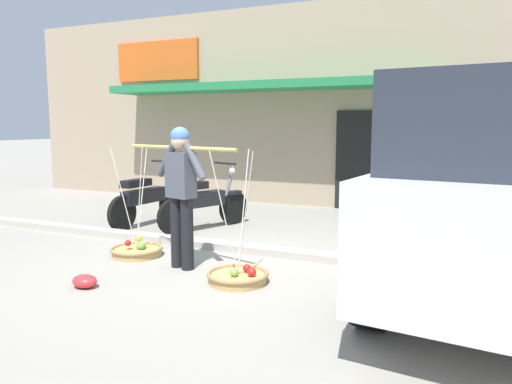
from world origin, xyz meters
TOP-DOWN VIEW (x-y plane):
  - ground_plane at (0.00, 0.00)m, footprint 90.00×90.00m
  - sidewalk_curb at (0.00, 0.70)m, footprint 20.00×0.24m
  - fruit_vendor at (-0.36, -0.28)m, footprint 1.72×0.49m
  - fruit_basket_left_side at (-1.22, -0.05)m, footprint 0.68×0.68m
  - fruit_basket_right_side at (0.49, -0.50)m, footprint 0.68×0.68m
  - motorcycle_nearest_shop at (-2.33, 1.67)m, footprint 0.54×1.82m
  - motorcycle_second_in_row at (-1.24, 1.73)m, footprint 0.79×1.72m
  - storefront_building at (-1.20, 7.18)m, footprint 13.00×6.00m
  - plastic_litter_bag at (-0.92, -1.32)m, footprint 0.28×0.22m
  - wooden_crate at (1.38, 2.63)m, footprint 0.44×0.36m

SIDE VIEW (x-z plane):
  - ground_plane at x=0.00m, z-range 0.00..0.00m
  - sidewalk_curb at x=0.00m, z-range 0.00..0.10m
  - plastic_litter_bag at x=-0.92m, z-range 0.00..0.14m
  - fruit_basket_right_side at x=0.49m, z-range -0.65..0.80m
  - fruit_basket_left_side at x=-1.22m, z-range -0.65..0.80m
  - wooden_crate at x=1.38m, z-range 0.00..0.32m
  - motorcycle_nearest_shop at x=-2.33m, z-range -0.09..1.00m
  - motorcycle_second_in_row at x=-1.24m, z-range -0.09..1.00m
  - fruit_vendor at x=-0.36m, z-range 0.13..1.83m
  - storefront_building at x=-1.20m, z-range 0.00..4.20m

